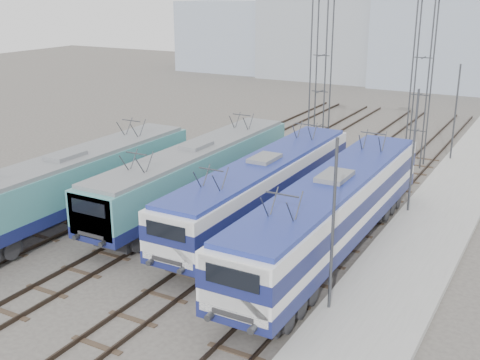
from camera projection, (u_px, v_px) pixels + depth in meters
name	position (u px, v px, depth m)	size (l,w,h in m)	color
ground	(121.00, 284.00, 25.50)	(160.00, 160.00, 0.00)	#514C47
platform	(409.00, 260.00, 27.39)	(4.00, 70.00, 0.30)	#9E9E99
locomotive_far_left	(65.00, 185.00, 31.15)	(2.84, 17.95, 3.38)	navy
locomotive_center_left	(195.00, 172.00, 33.58)	(2.75, 17.36, 3.27)	navy
locomotive_center_right	(263.00, 185.00, 31.10)	(2.74, 17.33, 3.26)	navy
locomotive_far_right	(332.00, 209.00, 27.38)	(2.94, 18.59, 3.49)	navy
catenary_tower_west	(321.00, 68.00, 41.76)	(4.50, 1.20, 12.00)	#3F4247
catenary_tower_east	(422.00, 71.00, 40.41)	(4.50, 1.20, 12.00)	#3F4247
mast_front	(333.00, 230.00, 22.11)	(0.12, 0.12, 7.00)	#3F4247
mast_mid	(413.00, 154.00, 32.09)	(0.12, 0.12, 7.00)	#3F4247
mast_rear	(455.00, 114.00, 42.07)	(0.12, 0.12, 7.00)	#3F4247
building_west	(335.00, 25.00, 81.39)	(18.00, 12.00, 14.00)	#9098A2
building_center	(477.00, 13.00, 72.45)	(22.00, 14.00, 18.00)	#93A0B4
building_far_west	(232.00, 36.00, 89.41)	(14.00, 10.00, 10.00)	#93A0B4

